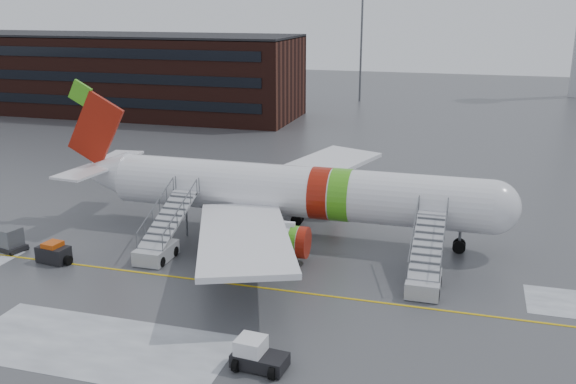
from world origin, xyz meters
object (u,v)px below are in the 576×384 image
(airliner, at_px, (283,191))
(airstair_aft, at_px, (161,242))
(pushback_tug, at_px, (257,355))
(uld_container, at_px, (10,240))
(baggage_tractor, at_px, (54,254))
(airstair_fwd, at_px, (425,271))

(airliner, bearing_deg, airstair_aft, -136.57)
(airstair_aft, height_order, pushback_tug, airstair_aft)
(uld_container, height_order, baggage_tractor, uld_container)
(airstair_aft, bearing_deg, airliner, 43.43)
(airliner, relative_size, uld_container, 15.08)
(uld_container, bearing_deg, airliner, 25.95)
(airliner, distance_m, airstair_aft, 9.79)
(pushback_tug, bearing_deg, airliner, 102.62)
(airstair_fwd, bearing_deg, pushback_tug, -121.14)
(pushback_tug, bearing_deg, uld_container, 156.33)
(airstair_fwd, distance_m, airstair_aft, 17.98)
(uld_container, bearing_deg, pushback_tug, -23.67)
(airliner, height_order, airstair_fwd, airliner)
(airliner, bearing_deg, pushback_tug, -77.38)
(airstair_aft, xyz_separation_m, uld_container, (-10.78, -2.07, -0.28))
(airliner, distance_m, baggage_tractor, 16.71)
(airstair_fwd, height_order, airstair_aft, same)
(airliner, xyz_separation_m, baggage_tractor, (-13.41, -9.56, -2.81))
(airliner, xyz_separation_m, airstair_fwd, (11.08, -6.54, -2.35))
(airliner, xyz_separation_m, pushback_tug, (4.06, -18.15, -2.75))
(airstair_aft, relative_size, baggage_tractor, 2.72)
(airstair_aft, distance_m, baggage_tractor, 7.19)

